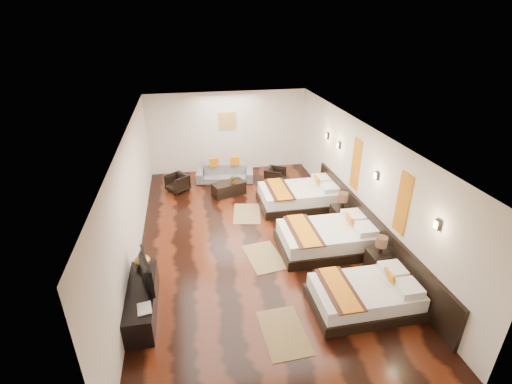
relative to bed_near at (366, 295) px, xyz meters
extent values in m
cube|color=black|center=(-1.70, 2.78, -0.27)|extent=(5.50, 9.50, 0.01)
cube|color=white|center=(-1.70, 2.78, 2.53)|extent=(5.50, 9.50, 0.01)
cube|color=silver|center=(-1.70, 7.53, 1.13)|extent=(5.50, 0.01, 2.80)
cube|color=silver|center=(-4.45, 2.78, 1.13)|extent=(0.01, 9.50, 2.80)
cube|color=silver|center=(1.05, 2.78, 1.13)|extent=(0.01, 9.50, 2.80)
cube|color=black|center=(1.01, 1.98, 0.18)|extent=(0.08, 6.60, 0.90)
cube|color=black|center=(-0.03, 0.00, -0.16)|extent=(2.03, 1.26, 0.21)
cube|color=white|center=(-0.03, 0.00, 0.09)|extent=(1.93, 1.16, 0.29)
cube|color=orange|center=(0.46, 0.00, 0.35)|extent=(0.15, 0.31, 0.31)
cube|color=#38190F|center=(-0.56, 0.00, 0.25)|extent=(0.53, 1.28, 0.02)
cube|color=orange|center=(-0.56, 0.00, 0.26)|extent=(0.37, 1.28, 0.02)
cube|color=black|center=(-0.03, 2.01, -0.14)|extent=(2.30, 1.42, 0.24)
cube|color=white|center=(-0.03, 2.01, 0.14)|extent=(2.19, 1.31, 0.33)
cube|color=orange|center=(0.52, 2.01, 0.44)|extent=(0.17, 0.35, 0.35)
cube|color=#38190F|center=(-0.63, 2.01, 0.31)|extent=(0.60, 1.44, 0.02)
cube|color=orange|center=(-0.63, 2.01, 0.33)|extent=(0.42, 1.44, 0.02)
cube|color=black|center=(-0.03, 4.30, -0.14)|extent=(2.32, 1.44, 0.24)
cube|color=white|center=(-0.03, 4.30, 0.14)|extent=(2.21, 1.33, 0.33)
cube|color=orange|center=(0.53, 4.30, 0.44)|extent=(0.17, 0.35, 0.36)
cube|color=#38190F|center=(-0.63, 4.30, 0.32)|extent=(0.61, 1.46, 0.02)
cube|color=orange|center=(-0.63, 4.30, 0.34)|extent=(0.42, 1.46, 0.02)
cube|color=black|center=(0.75, 0.94, -0.01)|extent=(0.46, 0.46, 0.51)
cylinder|color=black|center=(0.75, 0.94, 0.34)|extent=(0.08, 0.08, 0.20)
cylinder|color=#3F2619|center=(0.75, 0.94, 0.52)|extent=(0.24, 0.24, 0.22)
cube|color=black|center=(0.75, 3.01, 0.00)|extent=(0.48, 0.48, 0.53)
cylinder|color=black|center=(0.75, 3.01, 0.37)|extent=(0.09, 0.09, 0.21)
cylinder|color=#3F2619|center=(0.75, 3.01, 0.57)|extent=(0.26, 0.26, 0.23)
cube|color=olive|center=(-1.71, -0.35, -0.26)|extent=(0.80, 1.23, 0.01)
cube|color=olive|center=(-1.57, 1.95, -0.26)|extent=(0.92, 1.30, 0.01)
cube|color=olive|center=(-1.62, 4.08, -0.26)|extent=(0.95, 1.31, 0.01)
cube|color=black|center=(-4.20, 0.66, 0.01)|extent=(0.50, 1.80, 0.55)
imported|color=black|center=(-4.15, 0.80, 0.57)|extent=(0.36, 0.98, 0.56)
imported|color=black|center=(-4.20, 0.08, 0.30)|extent=(0.28, 0.35, 0.03)
imported|color=brown|center=(-4.20, 1.37, 0.45)|extent=(0.42, 0.42, 0.33)
imported|color=slate|center=(-1.97, 6.49, 0.01)|extent=(1.98, 1.01, 0.55)
imported|color=black|center=(-3.54, 6.00, 0.01)|extent=(0.85, 0.84, 0.56)
imported|color=black|center=(-0.34, 5.98, 0.01)|extent=(0.83, 0.82, 0.55)
cube|color=black|center=(-1.97, 5.44, -0.07)|extent=(1.11, 0.82, 0.40)
imported|color=#21581D|center=(-1.82, 5.38, 0.27)|extent=(0.27, 0.24, 0.27)
cube|color=#D86014|center=(1.03, 0.88, 1.43)|extent=(0.04, 0.40, 1.30)
cube|color=#D86014|center=(1.03, 3.08, 1.43)|extent=(0.04, 0.40, 1.30)
cube|color=black|center=(1.01, -0.22, 1.58)|extent=(0.06, 0.12, 0.18)
cube|color=#FFD18C|center=(0.98, -0.22, 1.58)|extent=(0.02, 0.10, 0.14)
cube|color=black|center=(1.01, 1.98, 1.58)|extent=(0.06, 0.12, 0.18)
cube|color=#FFD18C|center=(0.98, 1.98, 1.58)|extent=(0.02, 0.10, 0.14)
cube|color=black|center=(1.01, 4.18, 1.58)|extent=(0.06, 0.12, 0.18)
cube|color=#FFD18C|center=(0.98, 4.18, 1.58)|extent=(0.02, 0.10, 0.14)
cube|color=black|center=(1.01, 5.08, 1.58)|extent=(0.06, 0.12, 0.18)
cube|color=#FFD18C|center=(0.98, 5.08, 1.58)|extent=(0.02, 0.10, 0.14)
cube|color=#AD873F|center=(-1.70, 7.51, 1.53)|extent=(0.60, 0.04, 0.60)
camera|label=1|loc=(-3.11, -5.04, 4.87)|focal=26.02mm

